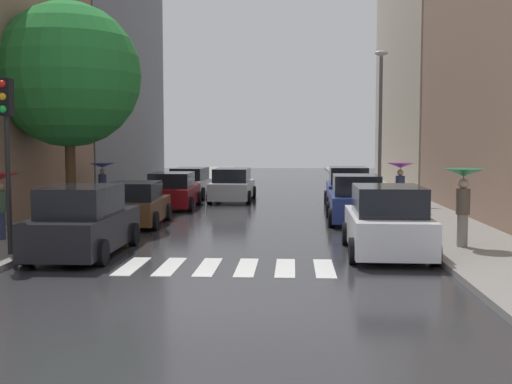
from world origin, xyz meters
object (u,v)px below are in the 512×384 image
at_px(parked_car_left_second, 136,205).
at_px(lamp_post_right, 380,115).
at_px(street_tree_left, 68,75).
at_px(parked_car_left_nearest, 84,223).
at_px(pedestrian_far_side, 463,189).
at_px(traffic_light_left_corner, 6,127).
at_px(parked_car_right_nearest, 387,223).
at_px(pedestrian_near_tree, 102,173).
at_px(parked_car_left_fourth, 191,183).
at_px(pedestrian_by_kerb, 400,175).
at_px(parked_car_right_second, 356,200).
at_px(parked_car_right_third, 348,189).
at_px(parked_car_left_third, 173,191).
at_px(car_midroad, 232,186).

relative_size(parked_car_left_second, lamp_post_right, 0.59).
bearing_deg(street_tree_left, parked_car_left_nearest, -67.81).
relative_size(pedestrian_far_side, traffic_light_left_corner, 0.48).
bearing_deg(lamp_post_right, parked_car_right_nearest, -96.78).
xyz_separation_m(pedestrian_near_tree, pedestrian_far_side, (12.95, -10.79, 0.13)).
relative_size(parked_car_left_fourth, pedestrian_far_side, 2.33).
relative_size(parked_car_left_nearest, street_tree_left, 0.59).
distance_m(parked_car_left_nearest, pedestrian_near_tree, 12.21).
relative_size(parked_car_left_second, parked_car_right_nearest, 0.93).
xyz_separation_m(parked_car_left_nearest, lamp_post_right, (9.41, 13.94, 3.33)).
distance_m(pedestrian_by_kerb, pedestrian_far_side, 8.45).
bearing_deg(street_tree_left, parked_car_right_nearest, -28.87).
xyz_separation_m(pedestrian_near_tree, lamp_post_right, (12.50, 2.15, 2.62)).
relative_size(parked_car_right_nearest, pedestrian_near_tree, 2.39).
relative_size(street_tree_left, lamp_post_right, 1.10).
distance_m(pedestrian_far_side, lamp_post_right, 13.19).
relative_size(parked_car_right_second, pedestrian_far_side, 2.00).
relative_size(pedestrian_near_tree, traffic_light_left_corner, 0.43).
height_order(parked_car_left_nearest, pedestrian_by_kerb, pedestrian_by_kerb).
bearing_deg(parked_car_right_third, parked_car_right_second, 179.57).
height_order(parked_car_left_fourth, pedestrian_near_tree, pedestrian_near_tree).
relative_size(parked_car_right_second, pedestrian_by_kerb, 2.12).
relative_size(parked_car_right_second, street_tree_left, 0.54).
height_order(parked_car_right_third, street_tree_left, street_tree_left).
xyz_separation_m(parked_car_right_third, pedestrian_far_side, (2.03, -11.52, 0.84)).
relative_size(parked_car_left_third, parked_car_right_second, 1.07).
bearing_deg(parked_car_left_second, pedestrian_by_kerb, -71.68).
bearing_deg(parked_car_left_second, pedestrian_near_tree, 24.61).
xyz_separation_m(parked_car_right_nearest, traffic_light_left_corner, (-9.41, -1.36, 2.45)).
bearing_deg(pedestrian_far_side, parked_car_right_nearest, 40.74).
relative_size(parked_car_left_nearest, pedestrian_by_kerb, 2.34).
bearing_deg(parked_car_left_fourth, pedestrian_near_tree, 153.71).
height_order(parked_car_left_fourth, parked_car_right_nearest, parked_car_right_nearest).
bearing_deg(parked_car_right_third, parked_car_left_fourth, 60.14).
xyz_separation_m(parked_car_left_second, pedestrian_by_kerb, (9.74, 3.60, 0.89)).
relative_size(parked_car_left_third, parked_car_left_fourth, 0.92).
xyz_separation_m(parked_car_right_second, car_midroad, (-5.26, 8.15, -0.04)).
bearing_deg(pedestrian_far_side, parked_car_right_third, -52.08).
relative_size(parked_car_right_second, car_midroad, 0.89).
distance_m(parked_car_left_second, traffic_light_left_corner, 7.29).
relative_size(parked_car_left_fourth, pedestrian_by_kerb, 2.47).
distance_m(car_midroad, traffic_light_left_corner, 16.71).
bearing_deg(parked_car_left_fourth, parked_car_left_second, -177.70).
bearing_deg(pedestrian_near_tree, car_midroad, -132.29).
bearing_deg(parked_car_right_second, pedestrian_near_tree, 67.72).
bearing_deg(parked_car_right_second, pedestrian_by_kerb, -38.02).
height_order(parked_car_left_third, parked_car_right_third, parked_car_right_third).
distance_m(car_midroad, pedestrian_far_side, 16.08).
height_order(pedestrian_by_kerb, traffic_light_left_corner, traffic_light_left_corner).
distance_m(parked_car_left_nearest, parked_car_right_second, 10.40).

